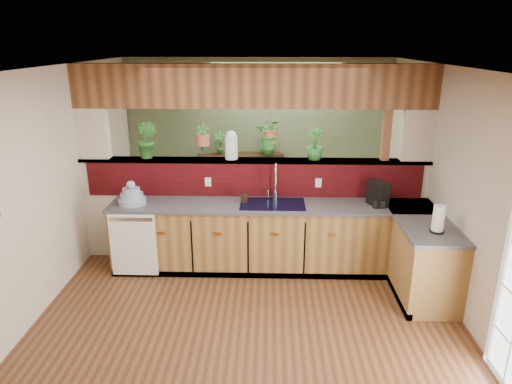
{
  "coord_description": "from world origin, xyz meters",
  "views": [
    {
      "loc": [
        0.2,
        -4.46,
        2.88
      ],
      "look_at": [
        0.05,
        0.7,
        1.15
      ],
      "focal_mm": 32.0,
      "sensor_mm": 36.0,
      "label": 1
    }
  ],
  "objects_px": {
    "dish_stack": "(132,197)",
    "soap_dispenser": "(244,195)",
    "paper_towel": "(438,219)",
    "glass_jar": "(231,145)",
    "faucet": "(275,180)",
    "coffee_maker": "(378,195)",
    "shelving_console": "(241,181)"
  },
  "relations": [
    {
      "from": "dish_stack",
      "to": "soap_dispenser",
      "type": "relative_size",
      "value": 1.91
    },
    {
      "from": "dish_stack",
      "to": "paper_towel",
      "type": "bearing_deg",
      "value": -12.61
    },
    {
      "from": "paper_towel",
      "to": "glass_jar",
      "type": "height_order",
      "value": "glass_jar"
    },
    {
      "from": "dish_stack",
      "to": "paper_towel",
      "type": "distance_m",
      "value": 3.64
    },
    {
      "from": "faucet",
      "to": "soap_dispenser",
      "type": "bearing_deg",
      "value": -167.94
    },
    {
      "from": "soap_dispenser",
      "to": "glass_jar",
      "type": "distance_m",
      "value": 0.69
    },
    {
      "from": "coffee_maker",
      "to": "paper_towel",
      "type": "bearing_deg",
      "value": -84.21
    },
    {
      "from": "soap_dispenser",
      "to": "shelving_console",
      "type": "height_order",
      "value": "soap_dispenser"
    },
    {
      "from": "coffee_maker",
      "to": "glass_jar",
      "type": "bearing_deg",
      "value": 145.38
    },
    {
      "from": "paper_towel",
      "to": "shelving_console",
      "type": "height_order",
      "value": "paper_towel"
    },
    {
      "from": "soap_dispenser",
      "to": "glass_jar",
      "type": "height_order",
      "value": "glass_jar"
    },
    {
      "from": "faucet",
      "to": "soap_dispenser",
      "type": "distance_m",
      "value": 0.44
    },
    {
      "from": "shelving_console",
      "to": "faucet",
      "type": "bearing_deg",
      "value": -90.32
    },
    {
      "from": "shelving_console",
      "to": "coffee_maker",
      "type": "bearing_deg",
      "value": -66.32
    },
    {
      "from": "soap_dispenser",
      "to": "glass_jar",
      "type": "xyz_separation_m",
      "value": [
        -0.18,
        0.31,
        0.59
      ]
    },
    {
      "from": "shelving_console",
      "to": "glass_jar",
      "type": "bearing_deg",
      "value": -105.46
    },
    {
      "from": "glass_jar",
      "to": "faucet",
      "type": "bearing_deg",
      "value": -21.16
    },
    {
      "from": "faucet",
      "to": "paper_towel",
      "type": "relative_size",
      "value": 1.54
    },
    {
      "from": "dish_stack",
      "to": "shelving_console",
      "type": "distance_m",
      "value": 2.67
    },
    {
      "from": "dish_stack",
      "to": "coffee_maker",
      "type": "bearing_deg",
      "value": 0.69
    },
    {
      "from": "soap_dispenser",
      "to": "coffee_maker",
      "type": "xyz_separation_m",
      "value": [
        1.68,
        -0.07,
        0.05
      ]
    },
    {
      "from": "faucet",
      "to": "glass_jar",
      "type": "bearing_deg",
      "value": 158.84
    },
    {
      "from": "faucet",
      "to": "glass_jar",
      "type": "distance_m",
      "value": 0.74
    },
    {
      "from": "paper_towel",
      "to": "shelving_console",
      "type": "distance_m",
      "value": 3.92
    },
    {
      "from": "dish_stack",
      "to": "shelving_console",
      "type": "xyz_separation_m",
      "value": [
        1.23,
        2.32,
        -0.49
      ]
    },
    {
      "from": "faucet",
      "to": "shelving_console",
      "type": "distance_m",
      "value": 2.3
    },
    {
      "from": "faucet",
      "to": "soap_dispenser",
      "type": "relative_size",
      "value": 2.74
    },
    {
      "from": "coffee_maker",
      "to": "paper_towel",
      "type": "height_order",
      "value": "paper_towel"
    },
    {
      "from": "faucet",
      "to": "soap_dispenser",
      "type": "xyz_separation_m",
      "value": [
        -0.4,
        -0.08,
        -0.18
      ]
    },
    {
      "from": "glass_jar",
      "to": "soap_dispenser",
      "type": "bearing_deg",
      "value": -59.95
    },
    {
      "from": "dish_stack",
      "to": "shelving_console",
      "type": "relative_size",
      "value": 0.24
    },
    {
      "from": "faucet",
      "to": "dish_stack",
      "type": "height_order",
      "value": "faucet"
    }
  ]
}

